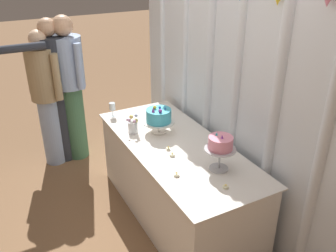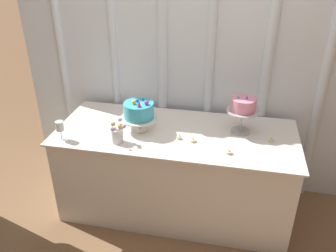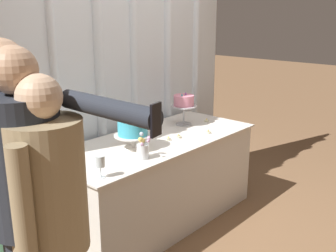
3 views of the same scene
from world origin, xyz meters
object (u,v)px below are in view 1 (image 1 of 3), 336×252
at_px(cake_table, 176,180).
at_px(guest_girl_blue_dress, 55,86).
at_px(cake_display_nearright, 220,145).
at_px(flower_vase, 133,126).
at_px(guest_man_dark_suit, 70,85).
at_px(tealight_far_right, 226,187).
at_px(tealight_far_left, 168,149).
at_px(tealight_near_left, 172,155).
at_px(wine_glass, 112,107).
at_px(tealight_near_right, 176,175).
at_px(cake_display_nearleft, 159,117).
at_px(guest_man_pink_jacket, 46,95).

relative_size(cake_table, guest_girl_blue_dress, 1.13).
xyz_separation_m(cake_display_nearright, flower_vase, (-0.92, -0.36, -0.15)).
relative_size(flower_vase, guest_girl_blue_dress, 0.11).
bearing_deg(flower_vase, guest_man_dark_suit, -165.49).
bearing_deg(tealight_far_right, cake_table, -179.72).
bearing_deg(tealight_far_left, tealight_near_left, -10.43).
distance_m(wine_glass, tealight_near_left, 1.03).
bearing_deg(tealight_near_right, cake_display_nearleft, 163.75).
relative_size(cake_display_nearleft, guest_man_pink_jacket, 0.19).
height_order(tealight_near_right, guest_man_dark_suit, guest_man_dark_suit).
height_order(cake_display_nearright, guest_girl_blue_dress, guest_girl_blue_dress).
xyz_separation_m(flower_vase, guest_girl_blue_dress, (-1.20, -0.47, 0.09)).
bearing_deg(cake_table, wine_glass, -160.63).
distance_m(flower_vase, tealight_near_right, 0.85).
bearing_deg(guest_man_dark_suit, tealight_far_right, 13.52).
height_order(cake_display_nearleft, tealight_near_right, cake_display_nearleft).
height_order(cake_display_nearright, guest_man_pink_jacket, guest_man_pink_jacket).
bearing_deg(wine_glass, tealight_near_right, 2.44).
relative_size(tealight_far_left, tealight_near_left, 0.78).
distance_m(guest_man_pink_jacket, guest_girl_blue_dress, 0.14).
bearing_deg(guest_girl_blue_dress, tealight_near_left, 18.70).
height_order(cake_display_nearright, flower_vase, cake_display_nearright).
bearing_deg(cake_display_nearleft, tealight_far_left, -12.91).
bearing_deg(guest_man_dark_suit, guest_man_pink_jacket, -88.13).
xyz_separation_m(tealight_far_right, guest_man_pink_jacket, (-2.32, -0.84, 0.09)).
height_order(wine_glass, tealight_near_left, wine_glass).
height_order(cake_display_nearright, tealight_far_left, cake_display_nearright).
xyz_separation_m(tealight_near_left, guest_girl_blue_dress, (-1.77, -0.60, 0.16)).
distance_m(cake_display_nearright, flower_vase, 1.00).
relative_size(cake_display_nearright, tealight_near_left, 6.78).
distance_m(wine_glass, tealight_near_right, 1.30).
relative_size(cake_display_nearright, wine_glass, 2.11).
xyz_separation_m(tealight_far_right, guest_man_dark_suit, (-2.33, -0.56, 0.16)).
height_order(wine_glass, tealight_near_right, wine_glass).
relative_size(flower_vase, tealight_near_right, 4.33).
distance_m(cake_display_nearright, tealight_near_right, 0.42).
bearing_deg(guest_man_pink_jacket, guest_girl_blue_dress, 107.21).
relative_size(tealight_far_right, guest_man_dark_suit, 0.03).
height_order(wine_glass, guest_man_pink_jacket, guest_man_pink_jacket).
height_order(cake_display_nearright, wine_glass, cake_display_nearright).
height_order(tealight_near_right, tealight_far_right, tealight_near_right).
distance_m(guest_man_dark_suit, guest_man_pink_jacket, 0.29).
bearing_deg(tealight_near_left, tealight_near_right, -22.25).
bearing_deg(tealight_near_right, cake_table, 150.78).
distance_m(cake_table, tealight_far_right, 0.85).
xyz_separation_m(tealight_far_left, guest_man_pink_jacket, (-1.62, -0.73, 0.09)).
height_order(tealight_far_right, guest_man_dark_suit, guest_man_dark_suit).
height_order(wine_glass, guest_man_dark_suit, guest_man_dark_suit).
bearing_deg(tealight_near_right, tealight_far_left, 160.91).
relative_size(tealight_near_right, guest_man_pink_jacket, 0.03).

